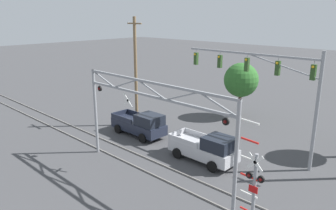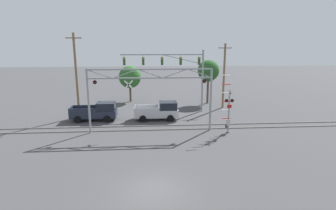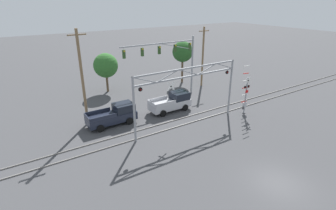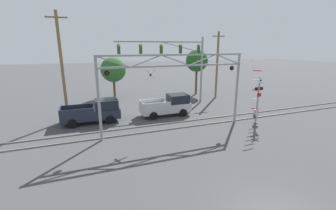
# 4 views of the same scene
# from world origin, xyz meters

# --- Properties ---
(rail_track_near) EXTENTS (80.00, 0.08, 0.10)m
(rail_track_near) POSITION_xyz_m (0.00, 11.43, 0.05)
(rail_track_near) COLOR gray
(rail_track_near) RESTS_ON ground_plane
(rail_track_far) EXTENTS (80.00, 0.08, 0.10)m
(rail_track_far) POSITION_xyz_m (0.00, 12.87, 0.05)
(rail_track_far) COLOR gray
(rail_track_far) RESTS_ON ground_plane
(crossing_gantry) EXTENTS (12.23, 0.26, 6.32)m
(crossing_gantry) POSITION_xyz_m (-0.02, 11.15, 4.53)
(crossing_gantry) COLOR gray
(crossing_gantry) RESTS_ON ground_plane
(crossing_signal_mast) EXTENTS (1.30, 0.35, 5.79)m
(crossing_signal_mast) POSITION_xyz_m (7.56, 10.15, 2.18)
(crossing_signal_mast) COLOR gray
(crossing_signal_mast) RESTS_ON ground_plane
(traffic_signal_span) EXTENTS (10.60, 0.39, 7.99)m
(traffic_signal_span) POSITION_xyz_m (3.81, 19.24, 5.69)
(traffic_signal_span) COLOR gray
(traffic_signal_span) RESTS_ON ground_plane
(pickup_truck_lead) EXTENTS (5.05, 2.19, 2.11)m
(pickup_truck_lead) POSITION_xyz_m (0.99, 15.47, 1.02)
(pickup_truck_lead) COLOR #B7B7BC
(pickup_truck_lead) RESTS_ON ground_plane
(pickup_truck_following) EXTENTS (5.21, 2.19, 2.11)m
(pickup_truck_following) POSITION_xyz_m (-6.22, 15.72, 1.03)
(pickup_truck_following) COLOR #1E2333
(pickup_truck_following) RESTS_ON ground_plane
(utility_pole_left) EXTENTS (1.80, 0.28, 9.94)m
(utility_pole_left) POSITION_xyz_m (-8.65, 17.38, 5.12)
(utility_pole_left) COLOR brown
(utility_pole_left) RESTS_ON ground_plane
(utility_pole_right) EXTENTS (1.80, 0.28, 8.80)m
(utility_pole_right) POSITION_xyz_m (10.15, 21.00, 4.54)
(utility_pole_right) COLOR brown
(utility_pole_right) RESTS_ON ground_plane
(background_tree_beyond_span) EXTENTS (3.18, 3.18, 6.49)m
(background_tree_beyond_span) POSITION_xyz_m (8.67, 24.07, 4.86)
(background_tree_beyond_span) COLOR brown
(background_tree_beyond_span) RESTS_ON ground_plane
(background_tree_far_left_verge) EXTENTS (3.41, 3.41, 5.54)m
(background_tree_far_left_verge) POSITION_xyz_m (-3.01, 26.21, 3.82)
(background_tree_far_left_verge) COLOR brown
(background_tree_far_left_verge) RESTS_ON ground_plane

